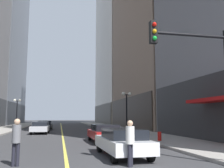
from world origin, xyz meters
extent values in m
plane|color=#38383A|center=(0.00, 35.00, 0.00)|extent=(200.00, 200.00, 0.00)
cube|color=#9E9991|center=(-8.25, 35.00, 0.07)|extent=(4.50, 78.00, 0.15)
cube|color=#9E9991|center=(8.25, 35.00, 0.07)|extent=(4.50, 78.00, 0.15)
cube|color=#E5D64C|center=(0.00, 35.00, 0.00)|extent=(0.16, 70.00, 0.01)
cube|color=#212327|center=(-10.60, 60.00, 2.50)|extent=(0.50, 24.70, 5.00)
cube|color=#2C2C2E|center=(10.60, 11.00, 2.50)|extent=(0.50, 20.90, 5.00)
cube|color=#332A23|center=(10.60, 34.50, 2.50)|extent=(0.50, 22.80, 5.00)
cube|color=#B7AD99|center=(17.39, 60.00, 24.55)|extent=(13.78, 26.00, 49.10)
cube|color=#403C35|center=(10.60, 60.00, 2.50)|extent=(0.50, 24.70, 5.00)
cube|color=#B21414|center=(9.70, 8.99, 3.00)|extent=(1.60, 6.15, 0.24)
cube|color=silver|center=(2.66, 6.87, 0.59)|extent=(1.97, 4.82, 0.55)
cube|color=black|center=(2.67, 6.64, 1.07)|extent=(1.69, 2.72, 0.50)
cylinder|color=black|center=(1.82, 8.52, 0.32)|extent=(0.24, 0.65, 0.64)
cylinder|color=black|center=(3.41, 8.57, 0.32)|extent=(0.24, 0.65, 0.64)
cylinder|color=black|center=(1.92, 5.18, 0.32)|extent=(0.24, 0.65, 0.64)
cylinder|color=black|center=(3.51, 5.23, 0.32)|extent=(0.24, 0.65, 0.64)
cube|color=#B21919|center=(2.96, 13.61, 0.59)|extent=(2.01, 4.82, 0.55)
cube|color=black|center=(2.96, 13.38, 1.07)|extent=(1.74, 2.71, 0.50)
cylinder|color=black|center=(2.09, 15.27, 0.32)|extent=(0.23, 0.64, 0.64)
cylinder|color=black|center=(3.76, 15.30, 0.32)|extent=(0.23, 0.64, 0.64)
cylinder|color=black|center=(2.15, 11.93, 0.32)|extent=(0.23, 0.64, 0.64)
cylinder|color=black|center=(3.83, 11.96, 0.32)|extent=(0.23, 0.64, 0.64)
cube|color=#B7B7BC|center=(-2.42, 24.31, 0.59)|extent=(1.94, 4.47, 0.55)
cube|color=black|center=(-2.42, 24.54, 1.07)|extent=(1.67, 2.52, 0.50)
cylinder|color=black|center=(-1.68, 22.75, 0.32)|extent=(0.24, 0.65, 0.64)
cylinder|color=black|center=(-3.26, 22.79, 0.32)|extent=(0.24, 0.65, 0.64)
cylinder|color=black|center=(-1.59, 25.84, 0.32)|extent=(0.24, 0.65, 0.64)
cylinder|color=black|center=(-3.16, 25.88, 0.32)|extent=(0.24, 0.65, 0.64)
cube|color=black|center=(-2.38, 32.57, 0.59)|extent=(2.01, 4.30, 0.55)
cube|color=black|center=(-2.37, 32.78, 1.07)|extent=(1.74, 2.42, 0.50)
cylinder|color=black|center=(-1.57, 31.06, 0.32)|extent=(0.23, 0.64, 0.64)
cylinder|color=black|center=(-3.25, 31.10, 0.32)|extent=(0.23, 0.64, 0.64)
cylinder|color=black|center=(-1.51, 34.04, 0.32)|extent=(0.23, 0.64, 0.64)
cylinder|color=black|center=(-3.18, 34.08, 0.32)|extent=(0.23, 0.64, 0.64)
cylinder|color=black|center=(2.31, 4.29, 0.43)|extent=(0.14, 0.14, 0.85)
cylinder|color=black|center=(2.42, 4.42, 0.43)|extent=(0.14, 0.14, 0.85)
cylinder|color=silver|center=(2.36, 4.35, 1.19)|extent=(0.48, 0.48, 0.68)
sphere|color=tan|center=(2.36, 4.35, 1.65)|extent=(0.23, 0.23, 0.23)
cylinder|color=black|center=(-2.04, 5.36, 0.44)|extent=(0.14, 0.14, 0.88)
cylinder|color=black|center=(-1.88, 5.32, 0.44)|extent=(0.14, 0.14, 0.88)
cylinder|color=slate|center=(-1.96, 5.34, 1.23)|extent=(0.41, 0.41, 0.70)
sphere|color=tan|center=(-1.96, 5.34, 1.70)|extent=(0.24, 0.24, 0.24)
cylinder|color=black|center=(4.80, 3.82, 5.20)|extent=(3.20, 0.12, 0.12)
cube|color=black|center=(3.20, 3.82, 5.20)|extent=(0.28, 0.24, 0.90)
sphere|color=red|center=(3.20, 3.68, 5.48)|extent=(0.17, 0.17, 0.17)
sphere|color=orange|center=(3.20, 3.68, 5.20)|extent=(0.17, 0.17, 0.17)
sphere|color=green|center=(3.20, 3.68, 4.92)|extent=(0.17, 0.17, 0.17)
cylinder|color=black|center=(-6.40, 33.01, 2.10)|extent=(0.14, 0.14, 4.20)
cylinder|color=black|center=(-6.40, 33.01, 4.15)|extent=(0.80, 0.06, 0.06)
sphere|color=white|center=(-6.75, 33.01, 4.25)|extent=(0.36, 0.36, 0.36)
sphere|color=white|center=(-6.05, 33.01, 4.25)|extent=(0.36, 0.36, 0.36)
cylinder|color=black|center=(6.40, 19.85, 2.10)|extent=(0.14, 0.14, 4.20)
cylinder|color=black|center=(6.40, 19.85, 4.15)|extent=(0.80, 0.06, 0.06)
sphere|color=white|center=(6.05, 19.85, 4.25)|extent=(0.36, 0.36, 0.36)
sphere|color=white|center=(6.75, 19.85, 4.25)|extent=(0.36, 0.36, 0.36)
cylinder|color=red|center=(6.90, 12.47, 0.40)|extent=(0.28, 0.28, 0.80)
camera|label=1|loc=(-0.33, -5.16, 1.91)|focal=40.15mm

